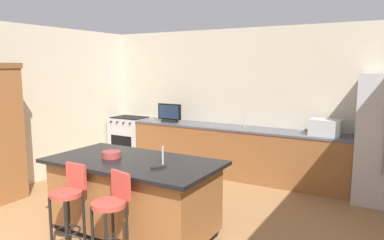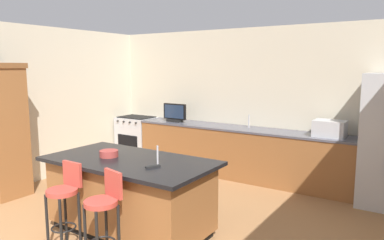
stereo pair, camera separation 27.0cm
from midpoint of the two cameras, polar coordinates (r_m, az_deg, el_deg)
wall_back at (r=6.98m, az=10.04°, el=2.78°), size 6.38×0.12×2.74m
wall_left at (r=6.90m, az=-22.99°, el=2.18°), size 0.12×5.54×2.74m
counter_back at (r=6.80m, az=8.36°, el=-5.05°), size 4.12×0.62×0.93m
kitchen_island at (r=4.61m, az=-7.95°, el=-11.52°), size 2.10×1.11×0.92m
range_oven at (r=8.10m, az=-7.66°, el=-2.81°), size 0.78×0.63×0.95m
cabinet_tower at (r=6.28m, az=-26.26°, el=-1.17°), size 0.56×0.59×2.08m
microwave at (r=6.21m, az=21.90°, el=-1.25°), size 0.48×0.36×0.26m
tv_monitor at (r=7.32m, az=-1.66°, el=1.02°), size 0.52×0.16×0.37m
sink_faucet_back at (r=6.72m, az=10.02°, el=-0.17°), size 0.02×0.02×0.24m
sink_faucet_island at (r=4.18m, az=-3.56°, el=-5.51°), size 0.02×0.02×0.22m
bar_stool_left at (r=4.35m, az=-17.56°, el=-11.53°), size 0.34×0.34×0.97m
bar_stool_right at (r=3.89m, az=-11.59°, el=-13.61°), size 0.35×0.37×0.98m
fruit_bowl at (r=4.63m, az=-11.24°, el=-5.17°), size 0.23×0.23×0.08m
tv_remote at (r=4.09m, az=-4.26°, el=-7.26°), size 0.12×0.17×0.02m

